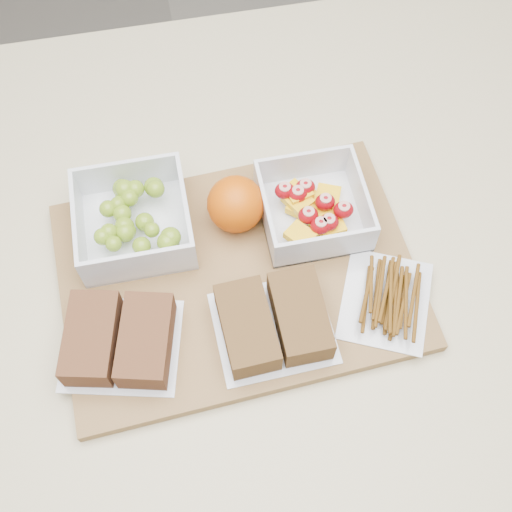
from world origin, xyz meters
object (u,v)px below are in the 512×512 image
(orange, at_px, (236,204))
(pretzel_bag, at_px, (387,296))
(fruit_container, at_px, (313,208))
(sandwich_bag_left, at_px, (119,340))
(grape_container, at_px, (135,219))
(cutting_board, at_px, (237,275))
(sandwich_bag_center, at_px, (274,322))

(orange, bearing_deg, pretzel_bag, -43.59)
(fruit_container, xyz_separation_m, sandwich_bag_left, (-0.25, -0.12, -0.00))
(grape_container, distance_m, pretzel_bag, 0.31)
(fruit_container, xyz_separation_m, pretzel_bag, (0.06, -0.13, -0.01))
(grape_container, xyz_separation_m, orange, (0.12, -0.01, 0.01))
(grape_container, bearing_deg, fruit_container, -6.34)
(cutting_board, relative_size, fruit_container, 3.36)
(grape_container, height_order, sandwich_bag_left, grape_container)
(orange, distance_m, sandwich_bag_left, 0.21)
(cutting_board, bearing_deg, grape_container, 140.36)
(fruit_container, bearing_deg, sandwich_bag_left, -153.57)
(pretzel_bag, bearing_deg, orange, 136.41)
(cutting_board, height_order, sandwich_bag_center, sandwich_bag_center)
(cutting_board, bearing_deg, sandwich_bag_left, -158.44)
(sandwich_bag_center, bearing_deg, orange, 95.66)
(sandwich_bag_center, bearing_deg, sandwich_bag_left, 175.83)
(orange, relative_size, sandwich_bag_center, 0.52)
(cutting_board, xyz_separation_m, fruit_container, (0.11, 0.06, 0.03))
(sandwich_bag_left, bearing_deg, fruit_container, 26.43)
(sandwich_bag_left, bearing_deg, sandwich_bag_center, -4.17)
(fruit_container, bearing_deg, sandwich_bag_center, -119.68)
(grape_container, relative_size, fruit_container, 1.08)
(sandwich_bag_center, distance_m, pretzel_bag, 0.14)
(grape_container, xyz_separation_m, fruit_container, (0.22, -0.02, -0.00))
(fruit_container, xyz_separation_m, sandwich_bag_center, (-0.08, -0.14, -0.00))
(sandwich_bag_left, xyz_separation_m, pretzel_bag, (0.31, -0.00, -0.01))
(cutting_board, bearing_deg, orange, 77.16)
(sandwich_bag_left, relative_size, sandwich_bag_center, 1.13)
(sandwich_bag_center, bearing_deg, cutting_board, 109.30)
(fruit_container, distance_m, pretzel_bag, 0.14)
(sandwich_bag_center, height_order, pretzel_bag, sandwich_bag_center)
(cutting_board, xyz_separation_m, sandwich_bag_center, (0.03, -0.08, 0.03))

